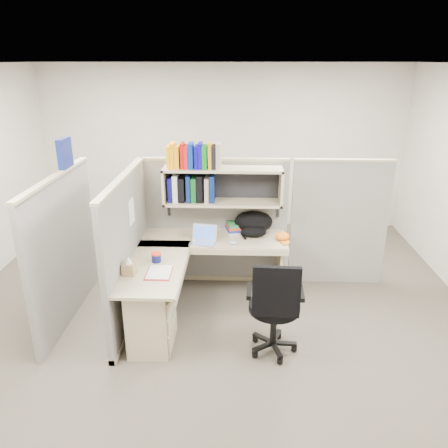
{
  "coord_description": "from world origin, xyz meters",
  "views": [
    {
      "loc": [
        0.29,
        -4.27,
        2.74
      ],
      "look_at": [
        0.13,
        0.25,
        1.03
      ],
      "focal_mm": 35.0,
      "sensor_mm": 36.0,
      "label": 1
    }
  ],
  "objects_px": {
    "backpack": "(254,224)",
    "task_chair": "(274,322)",
    "laptop": "(203,235)",
    "snack_canister": "(156,257)",
    "desk": "(171,294)"
  },
  "relations": [
    {
      "from": "desk",
      "to": "task_chair",
      "type": "xyz_separation_m",
      "value": [
        1.05,
        -0.36,
        -0.07
      ]
    },
    {
      "from": "backpack",
      "to": "snack_canister",
      "type": "relative_size",
      "value": 4.48
    },
    {
      "from": "laptop",
      "to": "task_chair",
      "type": "bearing_deg",
      "value": -43.95
    },
    {
      "from": "laptop",
      "to": "backpack",
      "type": "distance_m",
      "value": 0.68
    },
    {
      "from": "backpack",
      "to": "task_chair",
      "type": "bearing_deg",
      "value": -81.28
    },
    {
      "from": "laptop",
      "to": "desk",
      "type": "bearing_deg",
      "value": -103.34
    },
    {
      "from": "laptop",
      "to": "task_chair",
      "type": "distance_m",
      "value": 1.37
    },
    {
      "from": "snack_canister",
      "to": "laptop",
      "type": "bearing_deg",
      "value": 48.09
    },
    {
      "from": "backpack",
      "to": "snack_canister",
      "type": "xyz_separation_m",
      "value": [
        -1.05,
        -0.82,
        -0.08
      ]
    },
    {
      "from": "laptop",
      "to": "backpack",
      "type": "height_order",
      "value": "backpack"
    },
    {
      "from": "snack_canister",
      "to": "task_chair",
      "type": "distance_m",
      "value": 1.4
    },
    {
      "from": "desk",
      "to": "backpack",
      "type": "xyz_separation_m",
      "value": [
        0.88,
        0.99,
        0.43
      ]
    },
    {
      "from": "snack_canister",
      "to": "task_chair",
      "type": "height_order",
      "value": "task_chair"
    },
    {
      "from": "task_chair",
      "to": "backpack",
      "type": "bearing_deg",
      "value": 97.18
    },
    {
      "from": "backpack",
      "to": "task_chair",
      "type": "relative_size",
      "value": 0.45
    }
  ]
}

